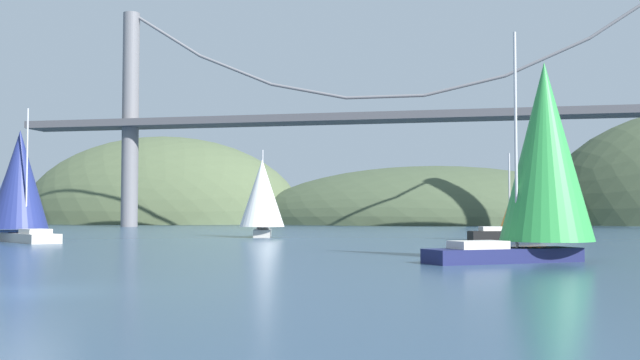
% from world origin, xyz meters
% --- Properties ---
extents(ground_plane, '(360.00, 360.00, 0.00)m').
position_xyz_m(ground_plane, '(0.00, 0.00, 0.00)').
color(ground_plane, '#2D4760').
extents(headland_center, '(77.75, 44.00, 24.33)m').
position_xyz_m(headland_center, '(5.00, 135.00, 0.00)').
color(headland_center, '#425138').
rests_on(headland_center, ground_plane).
extents(headland_left, '(65.55, 44.00, 39.17)m').
position_xyz_m(headland_left, '(-55.00, 135.00, 0.00)').
color(headland_left, '#4C5B3D').
rests_on(headland_left, ground_plane).
extents(suspension_bridge, '(122.52, 6.00, 36.66)m').
position_xyz_m(suspension_bridge, '(-0.00, 95.00, 17.85)').
color(suspension_bridge, slate).
rests_on(suspension_bridge, ground_plane).
extents(sailboat_navy_sail, '(9.00, 8.12, 10.61)m').
position_xyz_m(sailboat_navy_sail, '(-22.91, 33.84, 4.66)').
color(sailboat_navy_sail, '#B7B2A8').
rests_on(sailboat_navy_sail, ground_plane).
extents(sailboat_green_sail, '(8.81, 7.16, 10.81)m').
position_xyz_m(sailboat_green_sail, '(15.93, 16.99, 4.92)').
color(sailboat_green_sail, '#191E4C').
rests_on(sailboat_green_sail, ground_plane).
extents(sailboat_blue_spinnaker, '(9.10, 7.31, 9.24)m').
position_xyz_m(sailboat_blue_spinnaker, '(-31.70, 45.64, 4.41)').
color(sailboat_blue_spinnaker, navy).
rests_on(sailboat_blue_spinnaker, ground_plane).
extents(sailboat_white_mainsail, '(5.12, 7.72, 8.37)m').
position_xyz_m(sailboat_white_mainsail, '(-6.46, 47.21, 3.93)').
color(sailboat_white_mainsail, '#B7B2A8').
rests_on(sailboat_white_mainsail, ground_plane).
extents(sailboat_orange_sail, '(6.94, 4.75, 7.15)m').
position_xyz_m(sailboat_orange_sail, '(16.84, 42.23, 3.53)').
color(sailboat_orange_sail, black).
rests_on(sailboat_orange_sail, ground_plane).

